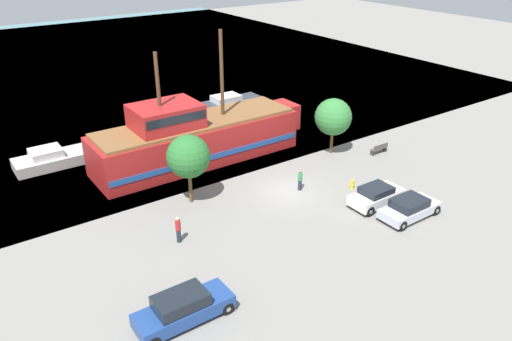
% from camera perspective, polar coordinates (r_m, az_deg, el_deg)
% --- Properties ---
extents(ground_plane, '(160.00, 160.00, 0.00)m').
position_cam_1_polar(ground_plane, '(35.54, 3.56, -2.37)').
color(ground_plane, gray).
extents(water_surface, '(80.00, 80.00, 0.00)m').
position_cam_1_polar(water_surface, '(73.08, -18.72, 11.29)').
color(water_surface, slate).
rests_on(water_surface, ground).
extents(pirate_ship, '(17.84, 4.71, 10.06)m').
position_cam_1_polar(pirate_ship, '(39.72, -6.94, 3.77)').
color(pirate_ship, '#A31E1E').
rests_on(pirate_ship, water_surface).
extents(moored_boat_dockside, '(6.86, 2.52, 1.45)m').
position_cam_1_polar(moored_boat_dockside, '(52.10, -3.03, 7.70)').
color(moored_boat_dockside, '#2D333D').
rests_on(moored_boat_dockside, water_surface).
extents(moored_boat_outer, '(5.78, 2.50, 1.50)m').
position_cam_1_polar(moored_boat_outer, '(42.20, -22.29, 1.24)').
color(moored_boat_outer, '#B7B2A8').
rests_on(moored_boat_outer, water_surface).
extents(parked_car_curb_front, '(4.75, 1.79, 1.58)m').
position_cam_1_polar(parked_car_curb_front, '(24.53, -8.32, -15.31)').
color(parked_car_curb_front, navy).
rests_on(parked_car_curb_front, ground_plane).
extents(parked_car_curb_mid, '(4.21, 1.90, 1.35)m').
position_cam_1_polar(parked_car_curb_mid, '(33.55, 17.15, -4.11)').
color(parked_car_curb_mid, '#B7BCC6').
rests_on(parked_car_curb_mid, ground_plane).
extents(parked_car_curb_rear, '(3.88, 1.81, 1.40)m').
position_cam_1_polar(parked_car_curb_rear, '(34.38, 13.61, -2.82)').
color(parked_car_curb_rear, white).
rests_on(parked_car_curb_rear, ground_plane).
extents(fire_hydrant, '(0.42, 0.25, 0.76)m').
position_cam_1_polar(fire_hydrant, '(36.29, 10.94, -1.47)').
color(fire_hydrant, yellow).
rests_on(fire_hydrant, ground_plane).
extents(bench_promenade_east, '(1.60, 0.45, 0.85)m').
position_cam_1_polar(bench_promenade_east, '(42.49, 13.93, 2.45)').
color(bench_promenade_east, '#4C4742').
rests_on(bench_promenade_east, ground_plane).
extents(pedestrian_walking_near, '(0.32, 0.32, 1.71)m').
position_cam_1_polar(pedestrian_walking_near, '(29.91, -8.88, -6.66)').
color(pedestrian_walking_near, '#232838').
rests_on(pedestrian_walking_near, ground_plane).
extents(pedestrian_walking_far, '(0.32, 0.32, 1.56)m').
position_cam_1_polar(pedestrian_walking_far, '(35.45, 5.06, -1.08)').
color(pedestrian_walking_far, '#232838').
rests_on(pedestrian_walking_far, ground_plane).
extents(tree_row_east, '(2.89, 2.89, 4.82)m').
position_cam_1_polar(tree_row_east, '(32.96, -7.74, 1.58)').
color(tree_row_east, brown).
rests_on(tree_row_east, ground_plane).
extents(tree_row_mideast, '(3.00, 3.00, 4.64)m').
position_cam_1_polar(tree_row_mideast, '(40.89, 8.82, 6.05)').
color(tree_row_mideast, brown).
rests_on(tree_row_mideast, ground_plane).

